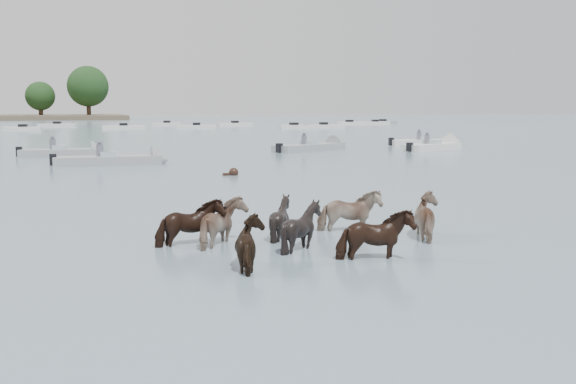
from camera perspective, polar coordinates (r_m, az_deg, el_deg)
name	(u,v)px	position (r m, az deg, el deg)	size (l,w,h in m)	color
ground	(251,244)	(15.09, -3.22, -4.51)	(400.00, 400.00, 0.00)	slate
pony_herd	(305,229)	(14.80, 1.48, -3.20)	(7.12, 4.02, 1.33)	black
swimming_pony	(233,173)	(29.95, -4.84, 1.66)	(0.72, 0.44, 0.44)	black
motorboat_a	(73,153)	(43.08, -18.21, 3.26)	(5.42, 2.07, 1.92)	gray
motorboat_b	(123,160)	(36.40, -14.12, 2.69)	(6.17, 1.77, 1.92)	gray
motorboat_c	(317,147)	(46.67, 2.56, 3.92)	(6.46, 4.33, 1.92)	gray
motorboat_d	(438,147)	(48.29, 12.91, 3.86)	(5.73, 3.68, 1.92)	silver
motorboat_e	(433,143)	(53.66, 12.45, 4.22)	(6.14, 2.22, 1.92)	silver
distant_flotilla	(106,127)	(92.98, -15.52, 5.46)	(100.52, 28.92, 0.93)	gray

